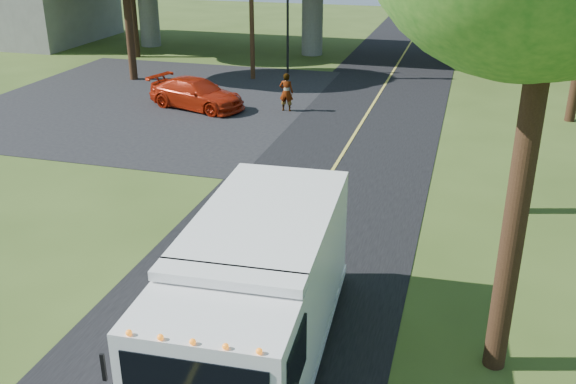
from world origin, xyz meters
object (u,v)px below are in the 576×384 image
at_px(traffic_signal, 288,18).
at_px(red_sedan, 197,94).
at_px(step_van, 257,291).
at_px(pedestrian, 286,92).

xyz_separation_m(traffic_signal, red_sedan, (-2.09, -8.65, -2.48)).
bearing_deg(traffic_signal, step_van, -75.38).
relative_size(traffic_signal, pedestrian, 2.84).
relative_size(traffic_signal, step_van, 0.70).
xyz_separation_m(red_sedan, pedestrian, (4.29, 0.69, 0.20)).
bearing_deg(step_van, red_sedan, 113.84).
distance_m(traffic_signal, pedestrian, 8.57).
height_order(traffic_signal, pedestrian, traffic_signal).
xyz_separation_m(step_van, pedestrian, (-4.63, 18.24, -0.74)).
bearing_deg(pedestrian, traffic_signal, -76.18).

